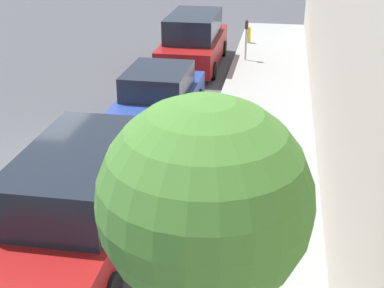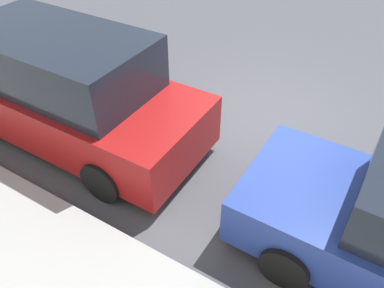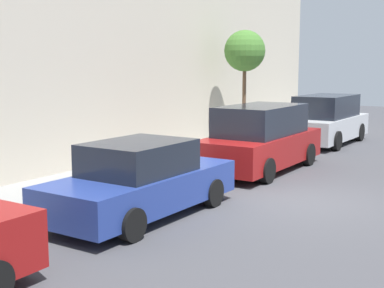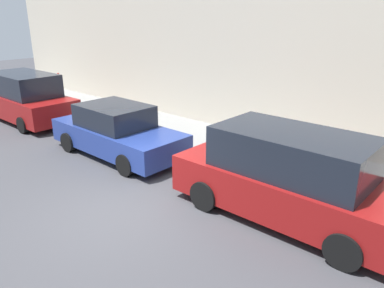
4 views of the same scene
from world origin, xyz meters
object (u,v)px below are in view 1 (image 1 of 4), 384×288
Objects in this scene: parked_sedan_third at (158,100)px; parking_meter_far at (246,36)px; street_tree at (205,205)px; parked_minivan_second at (83,201)px; parked_minivan_fourth at (194,41)px; fire_hydrant at (248,34)px.

parked_sedan_third is 6.65m from parking_meter_far.
parked_sedan_third is 1.08× the size of street_tree.
parked_minivan_second is 1.00× the size of parked_minivan_fourth.
parked_minivan_fourth is at bearing -118.01° from fire_hydrant.
parked_minivan_second is at bearing -98.55° from parking_meter_far.
fire_hydrant is at bearing 92.87° from street_tree.
parked_minivan_second reaches higher than parking_meter_far.
parked_minivan_second reaches higher than parked_sedan_third.
parked_minivan_fourth is 3.29× the size of parking_meter_far.
parked_minivan_second is at bearing -96.62° from fire_hydrant.
parked_minivan_second is 11.48m from parked_minivan_fourth.
parking_meter_far is 2.16× the size of fire_hydrant.
parked_minivan_second is 7.10× the size of fire_hydrant.
parked_minivan_fourth is at bearing -162.52° from parking_meter_far.
parking_meter_far is (1.81, 12.06, 0.14)m from parked_minivan_second.
parked_minivan_fourth is at bearing 90.17° from parked_minivan_second.
street_tree is at bearing -80.20° from parked_minivan_fourth.
parked_minivan_second is 12.20m from parking_meter_far.
street_tree is at bearing -74.68° from parked_sedan_third.
parked_sedan_third is 3.04× the size of parking_meter_far.
parked_sedan_third is 5.81m from parked_minivan_fourth.
street_tree reaches higher than parked_sedan_third.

